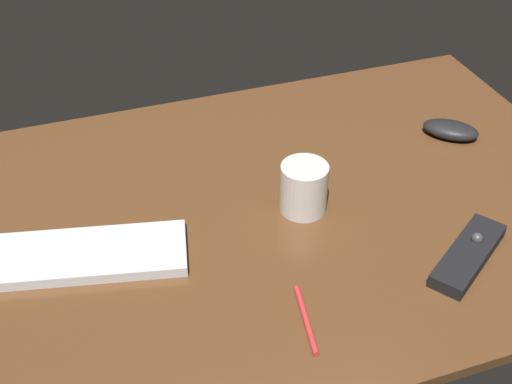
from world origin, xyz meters
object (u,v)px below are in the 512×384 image
Objects in this scene: computer_mouse at (451,130)px; media_remote at (468,255)px; pen at (306,319)px; keyboard at (56,257)px; coffee_mug at (304,188)px.

media_remote reaches higher than computer_mouse.
computer_mouse is at bearing -42.42° from pen.
keyboard is 81.34cm from computer_mouse.
media_remote is at bearing -6.43° from keyboard.
coffee_mug reaches higher than media_remote.
coffee_mug is at bearing 99.07° from media_remote.
media_remote reaches higher than pen.
computer_mouse is (80.53, 11.42, 0.70)cm from keyboard.
media_remote is (-16.96, -33.04, -0.43)cm from computer_mouse.
pen is (33.56, -25.24, -0.47)cm from keyboard.
media_remote is 1.42× the size of pen.
coffee_mug is 26.99cm from pen.
media_remote is 2.04× the size of coffee_mug.
keyboard is at bearing 179.51° from coffee_mug.
pen is at bearing 152.12° from media_remote.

